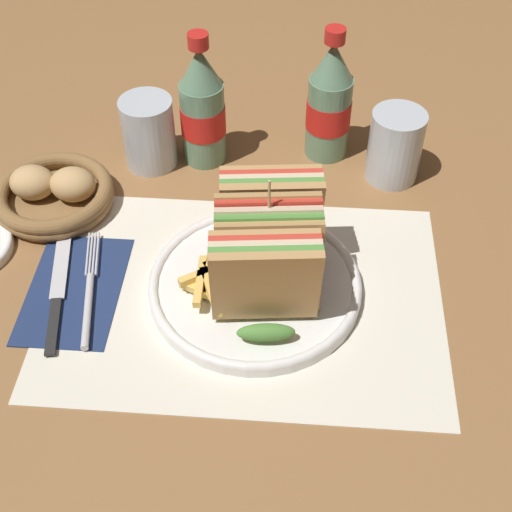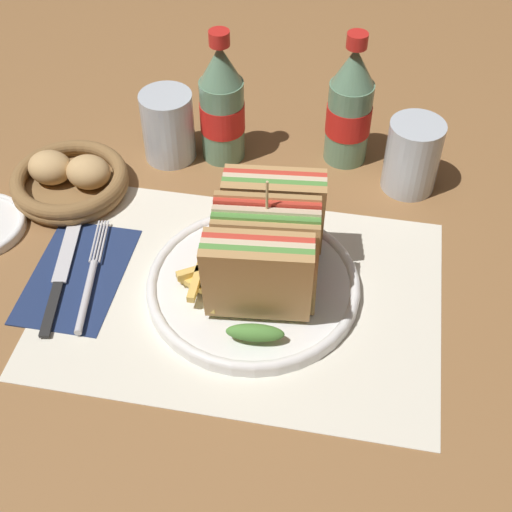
{
  "view_description": "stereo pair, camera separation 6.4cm",
  "coord_description": "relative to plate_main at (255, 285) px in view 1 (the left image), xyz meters",
  "views": [
    {
      "loc": [
        0.04,
        -0.57,
        0.65
      ],
      "look_at": [
        -0.0,
        0.02,
        0.04
      ],
      "focal_mm": 50.0,
      "sensor_mm": 36.0,
      "label": 1
    },
    {
      "loc": [
        0.11,
        -0.56,
        0.65
      ],
      "look_at": [
        -0.0,
        0.02,
        0.04
      ],
      "focal_mm": 50.0,
      "sensor_mm": 36.0,
      "label": 2
    }
  ],
  "objects": [
    {
      "name": "club_sandwich",
      "position": [
        0.02,
        0.0,
        0.07
      ],
      "size": [
        0.13,
        0.2,
        0.16
      ],
      "color": "tan",
      "rests_on": "plate_main"
    },
    {
      "name": "glass_near",
      "position": [
        0.18,
        0.23,
        0.03
      ],
      "size": [
        0.07,
        0.07,
        0.1
      ],
      "color": "silver",
      "rests_on": "ground_plane"
    },
    {
      "name": "fork",
      "position": [
        -0.19,
        -0.03,
        -0.0
      ],
      "size": [
        0.04,
        0.18,
        0.01
      ],
      "rotation": [
        0.0,
        0.0,
        0.17
      ],
      "color": "silver",
      "rests_on": "napkin"
    },
    {
      "name": "coke_bottle_near",
      "position": [
        -0.09,
        0.25,
        0.07
      ],
      "size": [
        0.06,
        0.06,
        0.2
      ],
      "color": "slate",
      "rests_on": "ground_plane"
    },
    {
      "name": "ketchup_blob",
      "position": [
        -0.04,
        0.01,
        0.02
      ],
      "size": [
        0.03,
        0.03,
        0.01
      ],
      "color": "maroon",
      "rests_on": "plate_main"
    },
    {
      "name": "knife",
      "position": [
        -0.24,
        -0.02,
        -0.0
      ],
      "size": [
        0.05,
        0.21,
        0.0
      ],
      "rotation": [
        0.0,
        0.0,
        0.17
      ],
      "color": "black",
      "rests_on": "napkin"
    },
    {
      "name": "glass_far",
      "position": [
        -0.17,
        0.24,
        0.03
      ],
      "size": [
        0.07,
        0.07,
        0.1
      ],
      "color": "silver",
      "rests_on": "ground_plane"
    },
    {
      "name": "napkin",
      "position": [
        -0.22,
        -0.02,
        -0.01
      ],
      "size": [
        0.11,
        0.18,
        0.0
      ],
      "color": "navy",
      "rests_on": "ground_plane"
    },
    {
      "name": "plate_main",
      "position": [
        0.0,
        0.0,
        0.0
      ],
      "size": [
        0.26,
        0.26,
        0.02
      ],
      "color": "white",
      "rests_on": "ground_plane"
    },
    {
      "name": "bread_basket",
      "position": [
        -0.28,
        0.13,
        0.01
      ],
      "size": [
        0.16,
        0.16,
        0.06
      ],
      "color": "olive",
      "rests_on": "ground_plane"
    },
    {
      "name": "coke_bottle_far",
      "position": [
        0.08,
        0.28,
        0.07
      ],
      "size": [
        0.06,
        0.06,
        0.2
      ],
      "color": "slate",
      "rests_on": "ground_plane"
    },
    {
      "name": "ground_plane",
      "position": [
        0.0,
        0.0,
        -0.01
      ],
      "size": [
        4.0,
        4.0,
        0.0
      ],
      "primitive_type": "plane",
      "color": "olive"
    },
    {
      "name": "placemat",
      "position": [
        -0.01,
        -0.01,
        -0.01
      ],
      "size": [
        0.47,
        0.34,
        0.0
      ],
      "color": "silver",
      "rests_on": "ground_plane"
    },
    {
      "name": "fries_pile",
      "position": [
        -0.05,
        -0.02,
        0.02
      ],
      "size": [
        0.09,
        0.1,
        0.02
      ],
      "color": "#E0B756",
      "rests_on": "plate_main"
    }
  ]
}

